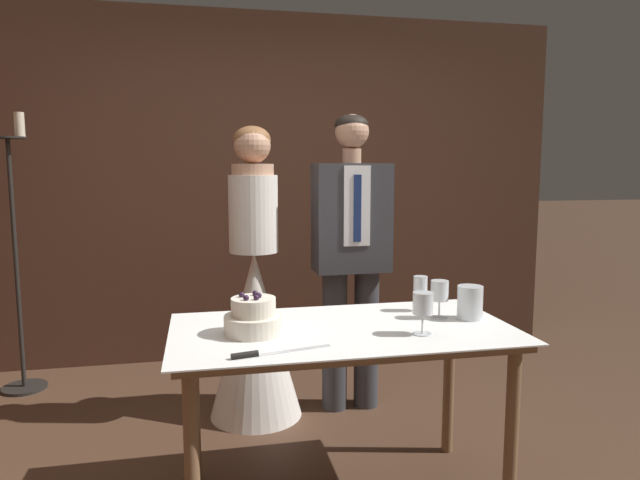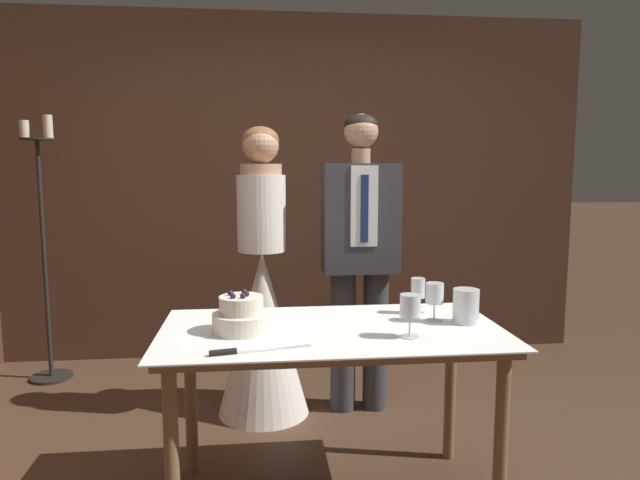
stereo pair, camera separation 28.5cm
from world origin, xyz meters
name	(u,v)px [view 1 (the left image)]	position (x,y,z in m)	size (l,w,h in m)	color
wall_back	(268,188)	(0.00, 2.05, 1.30)	(4.57, 0.12, 2.60)	#472B1E
cake_table	(343,348)	(0.07, -0.03, 0.69)	(1.46, 0.78, 0.78)	brown
tiered_cake	(254,318)	(-0.31, -0.04, 0.85)	(0.24, 0.24, 0.17)	silver
cake_knife	(262,353)	(-0.31, -0.32, 0.79)	(0.38, 0.10, 0.02)	silver
wine_glass_near	(440,292)	(0.54, 0.03, 0.90)	(0.08, 0.08, 0.17)	silver
wine_glass_middle	(423,305)	(0.36, -0.19, 0.90)	(0.08, 0.08, 0.18)	silver
wine_glass_far	(420,288)	(0.50, 0.17, 0.89)	(0.07, 0.07, 0.17)	silver
hurricane_candle	(470,303)	(0.66, -0.01, 0.85)	(0.11, 0.11, 0.15)	silver
bride	(255,312)	(-0.22, 0.91, 0.62)	(0.54, 0.54, 1.69)	white
groom	(351,247)	(0.36, 0.91, 0.99)	(0.44, 0.25, 1.77)	#38383D
candle_stand	(16,264)	(-1.69, 1.62, 0.84)	(0.28, 0.28, 1.80)	black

